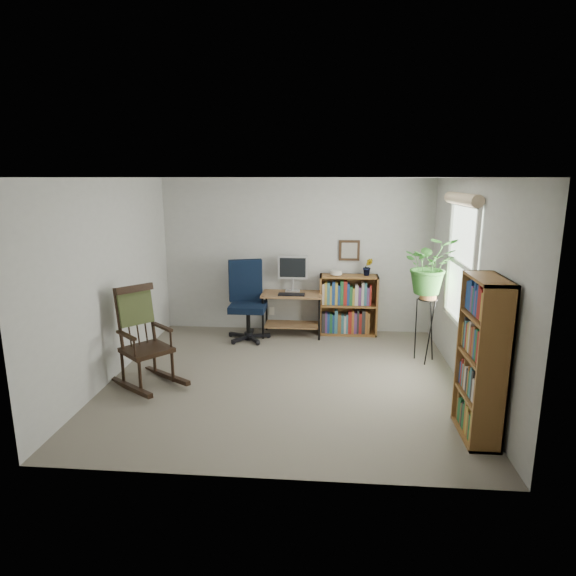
# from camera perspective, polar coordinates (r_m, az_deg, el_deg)

# --- Properties ---
(floor) EXTENTS (4.20, 4.00, 0.00)m
(floor) POSITION_cam_1_polar(r_m,az_deg,el_deg) (5.97, -0.32, -10.73)
(floor) COLOR slate
(floor) RESTS_ON ground
(ceiling) EXTENTS (4.20, 4.00, 0.00)m
(ceiling) POSITION_cam_1_polar(r_m,az_deg,el_deg) (5.47, -0.35, 12.95)
(ceiling) COLOR white
(ceiling) RESTS_ON ground
(wall_back) EXTENTS (4.20, 0.00, 2.40)m
(wall_back) POSITION_cam_1_polar(r_m,az_deg,el_deg) (7.56, 1.00, 3.81)
(wall_back) COLOR #B6B6B1
(wall_back) RESTS_ON ground
(wall_front) EXTENTS (4.20, 0.00, 2.40)m
(wall_front) POSITION_cam_1_polar(r_m,az_deg,el_deg) (3.68, -3.10, -6.04)
(wall_front) COLOR #B6B6B1
(wall_front) RESTS_ON ground
(wall_left) EXTENTS (0.00, 4.00, 2.40)m
(wall_left) POSITION_cam_1_polar(r_m,az_deg,el_deg) (6.15, -20.22, 0.89)
(wall_left) COLOR #B6B6B1
(wall_left) RESTS_ON ground
(wall_right) EXTENTS (0.00, 4.00, 2.40)m
(wall_right) POSITION_cam_1_polar(r_m,az_deg,el_deg) (5.81, 20.76, 0.18)
(wall_right) COLOR #B6B6B1
(wall_right) RESTS_ON ground
(window) EXTENTS (0.12, 1.20, 1.50)m
(window) POSITION_cam_1_polar(r_m,az_deg,el_deg) (6.05, 19.79, 2.66)
(window) COLOR white
(window) RESTS_ON wall_right
(desk) EXTENTS (0.93, 0.51, 0.67)m
(desk) POSITION_cam_1_polar(r_m,az_deg,el_deg) (7.46, 0.48, -3.13)
(desk) COLOR olive
(desk) RESTS_ON floor
(monitor) EXTENTS (0.46, 0.16, 0.56)m
(monitor) POSITION_cam_1_polar(r_m,az_deg,el_deg) (7.45, 0.57, 1.71)
(monitor) COLOR silver
(monitor) RESTS_ON desk
(keyboard) EXTENTS (0.40, 0.15, 0.02)m
(keyboard) POSITION_cam_1_polar(r_m,az_deg,el_deg) (7.26, 0.41, -0.76)
(keyboard) COLOR black
(keyboard) RESTS_ON desk
(office_chair) EXTENTS (0.83, 0.83, 1.21)m
(office_chair) POSITION_cam_1_polar(r_m,az_deg,el_deg) (7.21, -4.78, -1.52)
(office_chair) COLOR black
(office_chair) RESTS_ON floor
(rocking_chair) EXTENTS (1.18, 1.15, 1.20)m
(rocking_chair) POSITION_cam_1_polar(r_m,az_deg,el_deg) (5.85, -16.50, -5.53)
(rocking_chair) COLOR black
(rocking_chair) RESTS_ON floor
(low_bookshelf) EXTENTS (0.89, 0.30, 0.94)m
(low_bookshelf) POSITION_cam_1_polar(r_m,az_deg,el_deg) (7.53, 7.15, -2.01)
(low_bookshelf) COLOR brown
(low_bookshelf) RESTS_ON floor
(tall_bookshelf) EXTENTS (0.29, 0.67, 1.54)m
(tall_bookshelf) POSITION_cam_1_polar(r_m,az_deg,el_deg) (4.81, 21.99, -7.82)
(tall_bookshelf) COLOR brown
(tall_bookshelf) RESTS_ON floor
(plant_stand) EXTENTS (0.33, 0.33, 1.00)m
(plant_stand) POSITION_cam_1_polar(r_m,az_deg,el_deg) (6.62, 16.04, -4.25)
(plant_stand) COLOR black
(plant_stand) RESTS_ON floor
(spider_plant) EXTENTS (1.69, 1.88, 1.46)m
(spider_plant) POSITION_cam_1_polar(r_m,az_deg,el_deg) (6.38, 16.68, 5.76)
(spider_plant) COLOR #2D6724
(spider_plant) RESTS_ON plant_stand
(potted_plant_small) EXTENTS (0.13, 0.24, 0.11)m
(potted_plant_small) POSITION_cam_1_polar(r_m,az_deg,el_deg) (7.44, 9.42, 1.88)
(potted_plant_small) COLOR #2D6724
(potted_plant_small) RESTS_ON low_bookshelf
(framed_picture) EXTENTS (0.32, 0.04, 0.32)m
(framed_picture) POSITION_cam_1_polar(r_m,az_deg,el_deg) (7.51, 7.28, 4.43)
(framed_picture) COLOR black
(framed_picture) RESTS_ON wall_back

